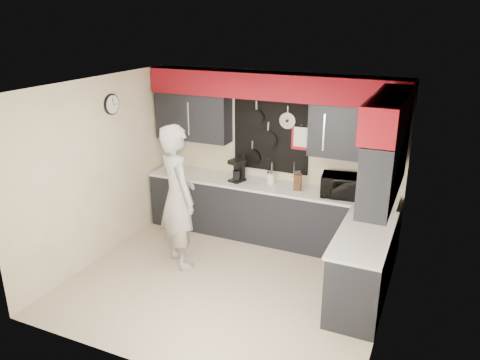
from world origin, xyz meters
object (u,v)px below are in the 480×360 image
at_px(knife_block, 298,182).
at_px(utensil_crock, 271,178).
at_px(coffee_maker, 238,170).
at_px(person, 178,197).
at_px(microwave, 342,186).

height_order(knife_block, utensil_crock, knife_block).
distance_m(coffee_maker, person, 1.25).
height_order(microwave, knife_block, microwave).
relative_size(utensil_crock, coffee_maker, 0.43).
height_order(microwave, utensil_crock, microwave).
xyz_separation_m(microwave, utensil_crock, (-1.12, 0.11, -0.08)).
distance_m(microwave, person, 2.33).
height_order(utensil_crock, coffee_maker, coffee_maker).
xyz_separation_m(microwave, person, (-2.00, -1.19, -0.06)).
bearing_deg(utensil_crock, microwave, -5.36).
bearing_deg(microwave, coffee_maker, 171.92).
bearing_deg(coffee_maker, microwave, 16.40).
bearing_deg(coffee_maker, utensil_crock, 27.97).
distance_m(knife_block, person, 1.80).
xyz_separation_m(knife_block, coffee_maker, (-0.98, 0.01, 0.06)).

